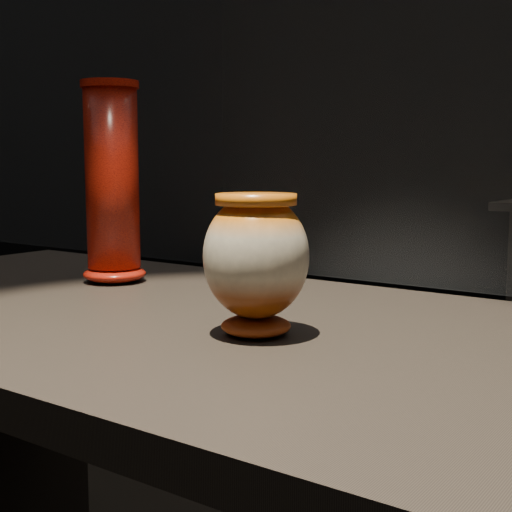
{
  "coord_description": "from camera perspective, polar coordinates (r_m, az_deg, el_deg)",
  "views": [
    {
      "loc": [
        0.58,
        -0.84,
        1.14
      ],
      "look_at": [
        0.02,
        -0.05,
        1.01
      ],
      "focal_mm": 50.0,
      "sensor_mm": 36.0,
      "label": 1
    }
  ],
  "objects": [
    {
      "name": "display_plinth",
      "position": [
        1.14,
        0.81,
        -18.93
      ],
      "size": [
        2.0,
        0.8,
        0.9
      ],
      "color": "black",
      "rests_on": "ground"
    },
    {
      "name": "tall_vase",
      "position": [
        1.44,
        -11.42,
        5.49
      ],
      "size": [
        0.16,
        0.16,
        0.4
      ],
      "rotation": [
        0.0,
        0.0,
        -0.3
      ],
      "color": "red",
      "rests_on": "display_plinth"
    },
    {
      "name": "main_vase",
      "position": [
        0.98,
        0.0,
        -0.21
      ],
      "size": [
        0.19,
        0.19,
        0.2
      ],
      "rotation": [
        0.0,
        0.0,
        0.37
      ],
      "color": "#78300A",
      "rests_on": "display_plinth"
    }
  ]
}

